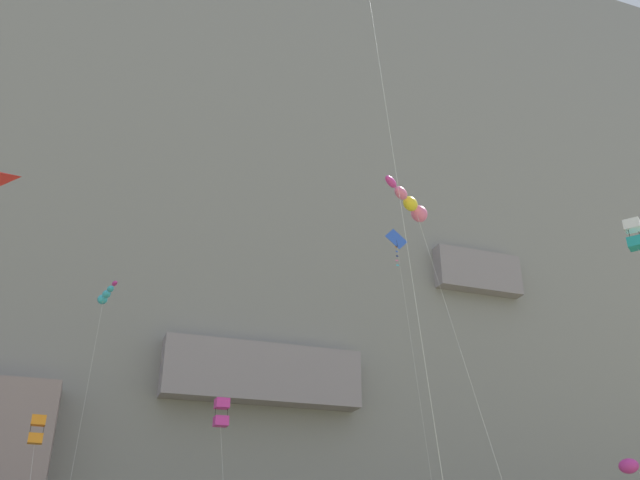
# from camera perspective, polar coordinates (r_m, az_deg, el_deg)

# --- Properties ---
(cliff_face) EXTENTS (180.00, 27.22, 76.66)m
(cliff_face) POSITION_cam_1_polar(r_m,az_deg,el_deg) (74.82, -6.91, 2.15)
(cliff_face) COLOR gray
(cliff_face) RESTS_ON ground
(kite_windsock_low_center) EXTENTS (1.26, 4.57, 18.52)m
(kite_windsock_low_center) POSITION_cam_1_polar(r_m,az_deg,el_deg) (42.70, -17.90, -4.56)
(kite_windsock_low_center) COLOR #38B2D1
(kite_windsock_low_center) RESTS_ON ground
(kite_box_near_cliff) EXTENTS (0.76, 4.62, 11.67)m
(kite_box_near_cliff) POSITION_cam_1_polar(r_m,az_deg,el_deg) (37.93, -8.45, -14.46)
(kite_box_near_cliff) COLOR #CC3399
(kite_box_near_cliff) RESTS_ON ground
(kite_box_high_right) EXTENTS (1.13, 5.57, 10.24)m
(kite_box_high_right) POSITION_cam_1_polar(r_m,az_deg,el_deg) (37.45, -23.12, -14.77)
(kite_box_high_right) COLOR orange
(kite_box_high_right) RESTS_ON ground
(kite_diamond_far_right) EXTENTS (1.83, 3.82, 26.70)m
(kite_diamond_far_right) POSITION_cam_1_polar(r_m,az_deg,el_deg) (50.63, 6.72, -1.04)
(kite_diamond_far_right) COLOR blue
(kite_diamond_far_right) RESTS_ON ground
(kite_box_upper_right) EXTENTS (2.99, 4.12, 25.35)m
(kite_box_upper_right) POSITION_cam_1_polar(r_m,az_deg,el_deg) (51.74, 25.38, 0.41)
(kite_box_upper_right) COLOR white
(kite_box_upper_right) RESTS_ON ground
(kite_windsock_far_left) EXTENTS (4.84, 5.69, 20.20)m
(kite_windsock_far_left) POSITION_cam_1_polar(r_m,az_deg,el_deg) (33.65, 7.84, 2.99)
(kite_windsock_far_left) COLOR pink
(kite_windsock_far_left) RESTS_ON ground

